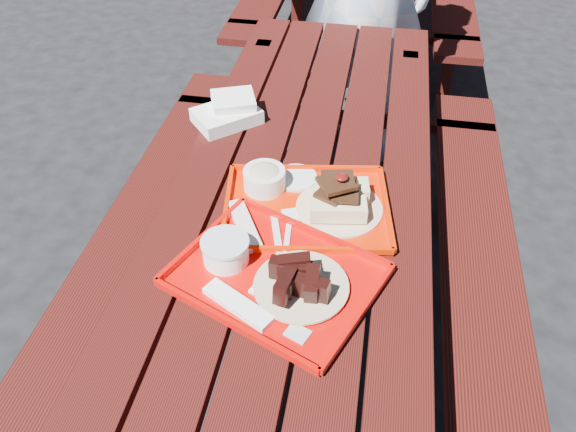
# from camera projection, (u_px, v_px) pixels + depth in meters

# --- Properties ---
(ground) EXTENTS (60.00, 60.00, 0.00)m
(ground) POSITION_uv_depth(u_px,v_px,m) (295.00, 353.00, 2.07)
(ground) COLOR black
(ground) RESTS_ON ground
(picnic_table_near) EXTENTS (1.41, 2.40, 0.75)m
(picnic_table_near) POSITION_uv_depth(u_px,v_px,m) (297.00, 247.00, 1.70)
(picnic_table_near) COLOR #3E0E0C
(picnic_table_near) RESTS_ON ground
(near_tray) EXTENTS (0.49, 0.41, 0.14)m
(near_tray) POSITION_uv_depth(u_px,v_px,m) (306.00, 197.00, 1.53)
(near_tray) COLOR red
(near_tray) RESTS_ON picnic_table_near
(far_tray) EXTENTS (0.56, 0.51, 0.08)m
(far_tray) POSITION_uv_depth(u_px,v_px,m) (271.00, 274.00, 1.33)
(far_tray) COLOR #C90905
(far_tray) RESTS_ON picnic_table_near
(white_cloth) EXTENTS (0.25, 0.24, 0.08)m
(white_cloth) POSITION_uv_depth(u_px,v_px,m) (229.00, 112.00, 1.85)
(white_cloth) COLOR white
(white_cloth) RESTS_ON picnic_table_near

